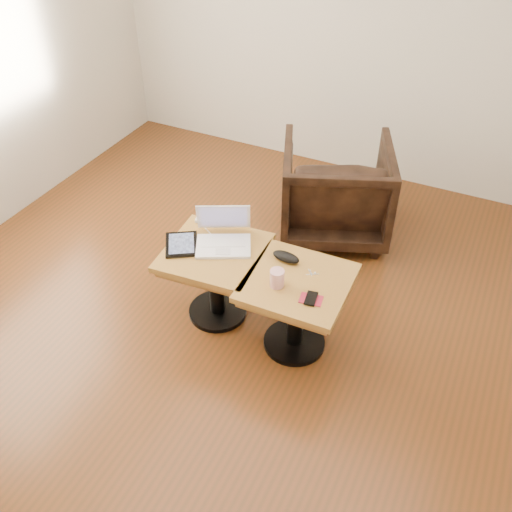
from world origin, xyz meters
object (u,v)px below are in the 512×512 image
at_px(armchair, 335,190).
at_px(striped_cup, 277,278).
at_px(laptop, 223,236).
at_px(side_table_right, 297,297).
at_px(side_table_left, 215,267).

bearing_deg(armchair, striped_cup, 73.12).
bearing_deg(laptop, side_table_right, -39.61).
xyz_separation_m(side_table_right, striped_cup, (-0.09, -0.09, 0.18)).
distance_m(side_table_left, side_table_right, 0.53).
relative_size(side_table_right, laptop, 1.39).
height_order(laptop, striped_cup, laptop).
bearing_deg(striped_cup, laptop, 154.58).
relative_size(side_table_left, striped_cup, 5.96).
xyz_separation_m(side_table_left, armchair, (0.34, 1.14, -0.03)).
bearing_deg(armchair, side_table_right, 77.58).
height_order(side_table_left, striped_cup, striped_cup).
xyz_separation_m(side_table_right, laptop, (-0.52, 0.12, 0.17)).
relative_size(side_table_right, striped_cup, 5.65).
xyz_separation_m(laptop, striped_cup, (0.43, -0.21, 0.01)).
xyz_separation_m(side_table_left, laptop, (0.01, 0.09, 0.17)).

